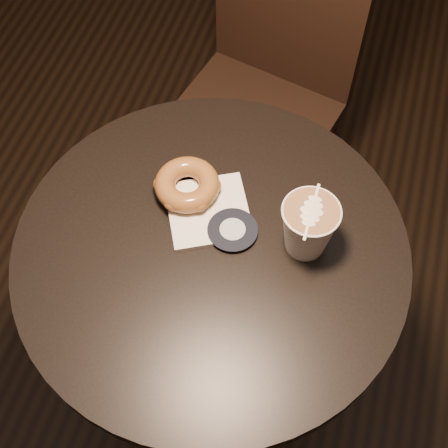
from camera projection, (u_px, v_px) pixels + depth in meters
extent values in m
plane|color=black|center=(216.00, 379.00, 1.73)|extent=(4.50, 4.50, 0.00)
cylinder|color=black|center=(211.00, 250.00, 1.11)|extent=(0.70, 0.70, 0.03)
cylinder|color=black|center=(214.00, 328.00, 1.42)|extent=(0.07, 0.07, 0.70)
cylinder|color=black|center=(216.00, 378.00, 1.72)|extent=(0.44, 0.44, 0.02)
cube|color=black|center=(251.00, 121.00, 1.64)|extent=(0.48, 0.48, 0.04)
cylinder|color=black|center=(169.00, 189.00, 1.80)|extent=(0.04, 0.04, 0.45)
cylinder|color=black|center=(273.00, 239.00, 1.71)|extent=(0.04, 0.04, 0.45)
cylinder|color=black|center=(227.00, 112.00, 1.95)|extent=(0.04, 0.04, 0.45)
cylinder|color=black|center=(325.00, 155.00, 1.86)|extent=(0.04, 0.04, 0.45)
cube|color=white|center=(208.00, 211.00, 1.13)|extent=(0.19, 0.19, 0.01)
torus|color=brown|center=(187.00, 185.00, 1.13)|extent=(0.12, 0.12, 0.04)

